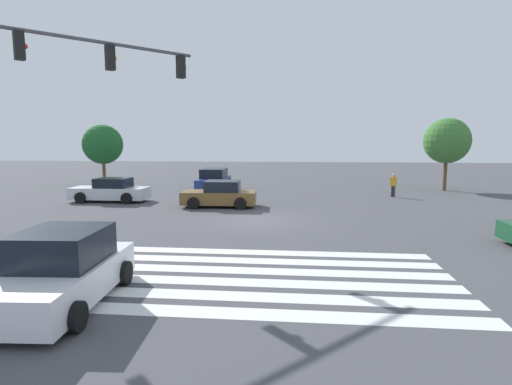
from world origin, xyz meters
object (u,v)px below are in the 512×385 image
at_px(car_4, 61,271).
at_px(tree_corner_b, 447,141).
at_px(pedestrian, 393,184).
at_px(car_3, 214,179).
at_px(car_0, 220,195).
at_px(car_2, 111,191).
at_px(tree_corner_a, 103,144).
at_px(traffic_signal_mast, 34,84).

height_order(car_4, tree_corner_b, tree_corner_b).
relative_size(pedestrian, tree_corner_b, 0.29).
bearing_deg(car_4, car_3, 179.09).
relative_size(car_0, tree_corner_b, 0.78).
relative_size(car_2, car_4, 1.07).
height_order(car_0, tree_corner_a, tree_corner_a).
relative_size(car_2, tree_corner_a, 0.91).
distance_m(car_2, tree_corner_a, 10.60).
xyz_separation_m(car_3, car_4, (0.96, -21.96, -0.01)).
bearing_deg(traffic_signal_mast, car_2, 60.40).
bearing_deg(tree_corner_b, tree_corner_a, 177.47).
xyz_separation_m(car_3, tree_corner_b, (17.43, 0.86, 2.95)).
bearing_deg(tree_corner_b, car_2, -160.77).
bearing_deg(car_0, tree_corner_a, -43.55).
relative_size(car_0, car_3, 0.86).
bearing_deg(pedestrian, tree_corner_b, 173.92).
bearing_deg(tree_corner_a, car_0, -41.01).
bearing_deg(car_2, pedestrian, -167.74).
bearing_deg(car_2, car_0, 169.80).
distance_m(car_4, tree_corner_a, 26.46).
distance_m(tree_corner_a, tree_corner_b, 27.28).
distance_m(car_0, pedestrian, 11.84).
xyz_separation_m(car_0, pedestrian, (10.70, 5.08, 0.17)).
distance_m(traffic_signal_mast, pedestrian, 21.47).
bearing_deg(car_4, car_2, -161.77).
distance_m(car_0, tree_corner_b, 18.14).
relative_size(car_3, car_4, 1.14).
distance_m(car_0, car_4, 13.75).
height_order(car_4, tree_corner_a, tree_corner_a).
distance_m(car_3, tree_corner_b, 17.69).
bearing_deg(car_2, tree_corner_b, -160.62).
height_order(traffic_signal_mast, pedestrian, traffic_signal_mast).
relative_size(traffic_signal_mast, car_3, 1.48).
height_order(car_3, car_4, car_4).
bearing_deg(car_2, car_4, 111.79).
height_order(car_2, pedestrian, pedestrian).
bearing_deg(car_0, car_2, -12.88).
relative_size(traffic_signal_mast, pedestrian, 4.70).
bearing_deg(pedestrian, car_0, -21.15).
bearing_deg(car_3, traffic_signal_mast, -6.72).
bearing_deg(car_2, car_3, -125.46).
bearing_deg(car_2, tree_corner_a, -61.66).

